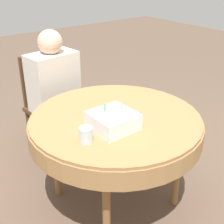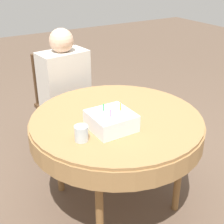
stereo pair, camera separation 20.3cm
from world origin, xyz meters
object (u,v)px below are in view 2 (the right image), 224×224
Objects in this scene: person at (65,81)px; birthday_cake at (111,121)px; chair at (62,98)px; drinking_glass at (81,133)px.

person is 0.97m from birthday_cake.
chair is at bearing 90.00° from person.
chair is at bearing 73.66° from drinking_glass.
person is 12.26× the size of drinking_glass.
birthday_cake is 0.23m from drinking_glass.
person is 4.47× the size of birthday_cake.
person is (0.01, -0.10, 0.20)m from chair.
person reaches higher than drinking_glass.
birthday_cake is at bearing 8.46° from drinking_glass.
person reaches higher than birthday_cake.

